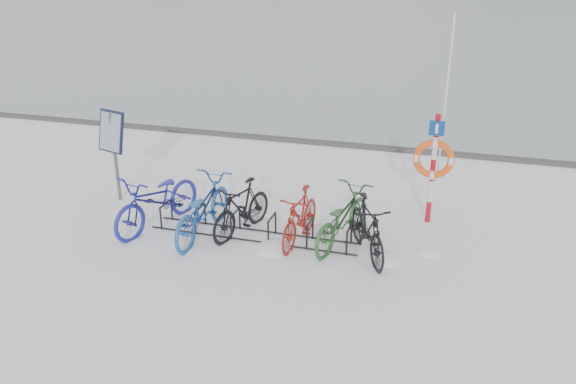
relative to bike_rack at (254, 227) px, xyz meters
name	(u,v)px	position (x,y,z in m)	size (l,w,h in m)	color
ground	(254,236)	(0.00, 0.00, -0.18)	(900.00, 900.00, 0.00)	white
quay_edge	(325,143)	(0.00, 5.90, -0.13)	(400.00, 0.25, 0.10)	#3F3F42
bike_rack	(254,227)	(0.00, 0.00, 0.00)	(4.00, 0.48, 0.46)	black
info_board	(112,137)	(-3.37, 0.81, 1.23)	(0.70, 0.42, 1.96)	#595B5E
lifebuoy_station	(434,159)	(3.08, 1.52, 1.15)	(0.76, 0.22, 3.95)	#B20E1A
bike_0	(158,198)	(-1.91, -0.08, 0.40)	(0.77, 2.20, 1.16)	#242696
bike_1	(202,207)	(-0.94, -0.18, 0.38)	(0.74, 2.13, 1.12)	#2556A1
bike_2	(242,207)	(-0.27, 0.12, 0.34)	(0.49, 1.73, 1.04)	black
bike_3	(300,215)	(0.87, 0.09, 0.33)	(0.48, 1.69, 1.02)	maroon
bike_4	(342,216)	(1.61, 0.25, 0.34)	(0.69, 1.99, 1.04)	#2B592C
bike_5	(368,227)	(2.13, -0.08, 0.35)	(0.50, 1.78, 1.07)	black
snow_drifts	(304,245)	(0.99, -0.06, -0.18)	(6.37, 1.51, 0.23)	white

